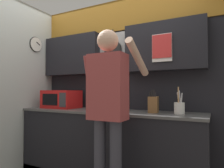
{
  "coord_description": "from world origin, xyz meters",
  "views": [
    {
      "loc": [
        1.31,
        -2.36,
        1.17
      ],
      "look_at": [
        -0.01,
        0.19,
        1.27
      ],
      "focal_mm": 32.0,
      "sensor_mm": 36.0,
      "label": 1
    }
  ],
  "objects_px": {
    "knife_block": "(153,104)",
    "utensil_crock": "(179,107)",
    "microwave": "(61,99)",
    "person": "(108,100)"
  },
  "relations": [
    {
      "from": "knife_block",
      "to": "utensil_crock",
      "type": "relative_size",
      "value": 0.9
    },
    {
      "from": "microwave",
      "to": "person",
      "type": "bearing_deg",
      "value": -27.53
    },
    {
      "from": "microwave",
      "to": "person",
      "type": "relative_size",
      "value": 0.29
    },
    {
      "from": "knife_block",
      "to": "utensil_crock",
      "type": "height_order",
      "value": "utensil_crock"
    },
    {
      "from": "knife_block",
      "to": "microwave",
      "type": "bearing_deg",
      "value": -179.97
    },
    {
      "from": "utensil_crock",
      "to": "person",
      "type": "distance_m",
      "value": 0.85
    },
    {
      "from": "microwave",
      "to": "utensil_crock",
      "type": "relative_size",
      "value": 1.7
    },
    {
      "from": "microwave",
      "to": "person",
      "type": "height_order",
      "value": "person"
    },
    {
      "from": "knife_block",
      "to": "person",
      "type": "bearing_deg",
      "value": -116.8
    },
    {
      "from": "knife_block",
      "to": "utensil_crock",
      "type": "distance_m",
      "value": 0.3
    }
  ]
}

